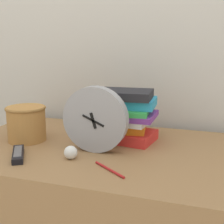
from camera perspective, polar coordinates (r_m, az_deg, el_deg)
name	(u,v)px	position (r m, az deg, el deg)	size (l,w,h in m)	color
wall_back	(127,24)	(1.54, 2.68, 15.71)	(6.00, 0.04, 2.40)	beige
desk_clock	(95,119)	(1.12, -3.11, -1.38)	(0.24, 0.04, 0.24)	#99999E
book_stack	(126,115)	(1.26, 2.56, -0.57)	(0.26, 0.21, 0.21)	red
basket	(26,122)	(1.31, -15.39, -1.81)	(0.16, 0.16, 0.14)	#B27A3D
tv_remote	(18,154)	(1.14, -16.79, -7.38)	(0.11, 0.15, 0.02)	black
crumpled_paper_ball	(71,152)	(1.09, -7.56, -7.33)	(0.05, 0.05, 0.05)	white
pen	(109,169)	(0.99, -0.48, -10.47)	(0.13, 0.09, 0.01)	#B21E1E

